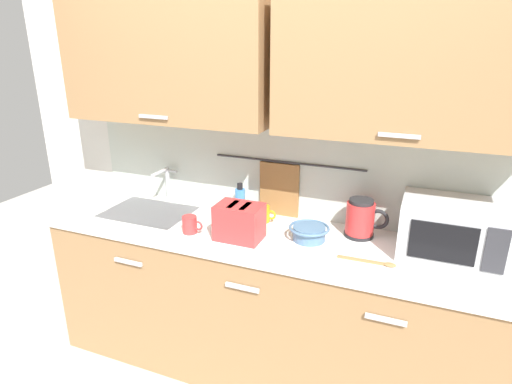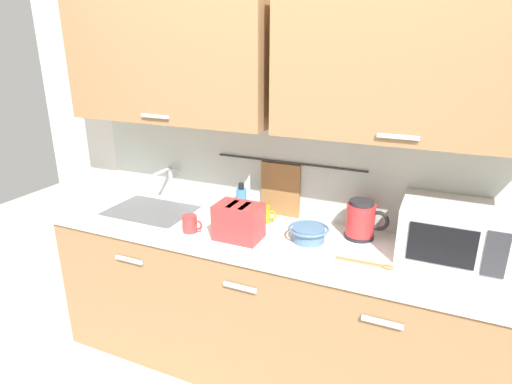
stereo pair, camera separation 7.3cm
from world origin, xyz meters
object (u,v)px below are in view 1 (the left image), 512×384
Objects in this scene: dish_soap_bottle at (240,201)px; wooden_spoon at (374,262)px; electric_kettle at (361,218)px; toaster at (239,222)px; mug_near_sink at (190,225)px; mixing_bowl at (309,232)px; mug_by_kettle at (263,214)px; microwave at (450,229)px.

dish_soap_bottle is 0.89m from wooden_spoon.
toaster is at bearing -155.11° from electric_kettle.
dish_soap_bottle reaches higher than wooden_spoon.
mug_near_sink reaches higher than mixing_bowl.
wooden_spoon is (0.70, -0.01, -0.09)m from toaster.
electric_kettle is 1.89× the size of mug_by_kettle.
mug_by_kettle is (-0.55, -0.02, -0.05)m from electric_kettle.
electric_kettle reaches higher than mug_by_kettle.
microwave is 0.44m from electric_kettle.
dish_soap_bottle is at bearing 159.29° from wooden_spoon.
mug_by_kettle is 0.44× the size of wooden_spoon.
dish_soap_bottle is at bearing 158.83° from mixing_bowl.
electric_kettle is at bearing 32.03° from mixing_bowl.
toaster reaches higher than mixing_bowl.
mug_by_kettle is at bearing -178.32° from electric_kettle.
wooden_spoon is (-0.32, -0.23, -0.13)m from microwave.
toaster is (-0.35, -0.12, 0.05)m from mixing_bowl.
electric_kettle is 0.55m from mug_by_kettle.
dish_soap_bottle is at bearing 175.59° from microwave.
toaster is at bearing -97.98° from mug_by_kettle.
mug_near_sink is 0.43m from mug_by_kettle.
toaster is (0.28, 0.04, 0.05)m from mug_near_sink.
electric_kettle is 0.92m from mug_near_sink.
mixing_bowl is 0.84× the size of toaster.
mixing_bowl is (-0.67, -0.10, -0.09)m from microwave.
mug_near_sink reaches higher than wooden_spoon.
toaster is 0.26m from mug_by_kettle.
mug_near_sink is at bearing -165.79° from mixing_bowl.
microwave is 0.41m from wooden_spoon.
dish_soap_bottle is (-0.72, 0.04, -0.01)m from electric_kettle.
dish_soap_bottle is at bearing 177.20° from electric_kettle.
dish_soap_bottle is at bearing 67.21° from mug_near_sink.
dish_soap_bottle is at bearing 163.12° from mug_by_kettle.
toaster is (0.13, -0.31, 0.01)m from dish_soap_bottle.
dish_soap_bottle is 0.92× the size of mixing_bowl.
microwave reaches higher than mug_near_sink.
microwave reaches higher than mug_by_kettle.
wooden_spoon is at bearing -21.66° from mug_by_kettle.
mug_by_kettle reaches higher than wooden_spoon.
mixing_bowl is 0.34m from mug_by_kettle.
mixing_bowl is 0.37m from toaster.
electric_kettle reaches higher than mixing_bowl.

